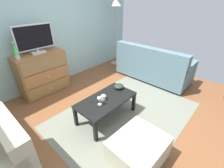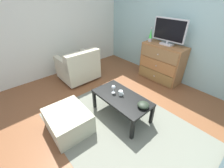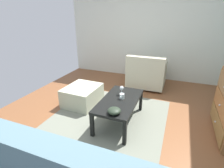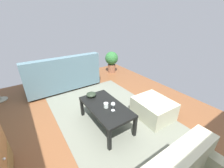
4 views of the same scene
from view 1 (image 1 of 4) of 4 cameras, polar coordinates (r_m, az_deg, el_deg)
name	(u,v)px [view 1 (image 1 of 4)]	position (r m, az deg, el deg)	size (l,w,h in m)	color
ground_plane	(110,116)	(2.94, -0.65, -11.86)	(5.48, 4.47, 0.05)	brown
wall_accent_rear	(43,27)	(3.89, -24.23, 18.73)	(5.48, 0.12, 2.69)	#97BCBC
area_rug	(125,114)	(2.94, 4.96, -11.21)	(2.60, 1.90, 0.01)	slate
dresser	(43,73)	(3.72, -24.36, 3.63)	(1.01, 0.49, 0.91)	#966238
tv	(35,38)	(3.51, -26.90, 14.96)	(0.76, 0.18, 0.57)	silver
lava_lamp	(16,52)	(3.36, -32.32, 10.17)	(0.09, 0.09, 0.33)	#B7B7BC
coffee_table	(106,101)	(2.66, -2.14, -6.41)	(1.04, 0.55, 0.41)	black
wine_glass	(99,99)	(2.44, -4.75, -5.42)	(0.07, 0.07, 0.16)	silver
mug	(103,97)	(2.59, -3.25, -5.04)	(0.11, 0.08, 0.08)	silver
bowl_decorative	(119,86)	(2.90, 2.61, -0.87)	(0.19, 0.19, 0.08)	#232D21
couch_large	(152,67)	(4.14, 14.88, 6.29)	(0.85, 1.86, 0.91)	#332319
ottoman	(138,150)	(2.21, 9.67, -23.03)	(0.70, 0.60, 0.36)	#B2B498
standing_lamp	(116,9)	(4.80, 1.43, 26.10)	(0.32, 0.32, 1.89)	#A59E8C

